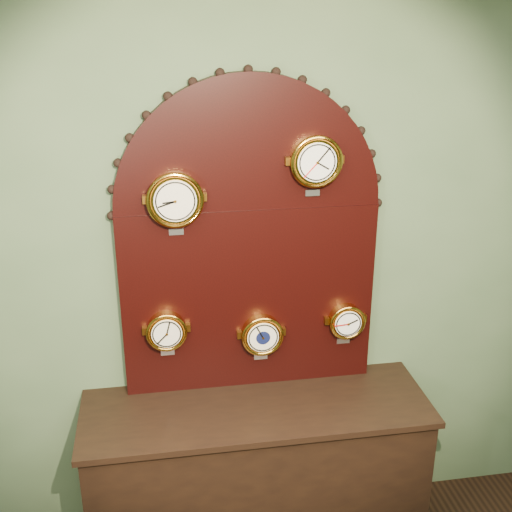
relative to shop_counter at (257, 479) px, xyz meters
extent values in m
plane|color=#4C6444|center=(0.00, 0.27, 1.00)|extent=(4.00, 0.00, 4.00)
cube|color=black|center=(0.00, 0.00, 0.00)|extent=(1.60, 0.50, 0.80)
cube|color=black|center=(0.00, 0.22, 0.88)|extent=(1.20, 0.06, 0.90)
cylinder|color=black|center=(0.00, 0.22, 1.33)|extent=(1.20, 0.06, 1.20)
cylinder|color=gold|center=(-0.33, 0.16, 1.41)|extent=(0.23, 0.08, 0.23)
torus|color=gold|center=(-0.33, 0.13, 1.41)|extent=(0.25, 0.02, 0.25)
cylinder|color=silver|center=(-0.33, 0.12, 1.41)|extent=(0.18, 0.01, 0.18)
cube|color=silver|center=(-0.33, 0.19, 1.25)|extent=(0.07, 0.01, 0.03)
cylinder|color=gold|center=(0.28, 0.16, 1.55)|extent=(0.22, 0.08, 0.22)
torus|color=gold|center=(0.28, 0.13, 1.55)|extent=(0.23, 0.02, 0.23)
cylinder|color=white|center=(0.28, 0.12, 1.55)|extent=(0.17, 0.01, 0.17)
cube|color=silver|center=(0.28, 0.19, 1.40)|extent=(0.06, 0.01, 0.03)
cylinder|color=gold|center=(-0.40, 0.16, 0.78)|extent=(0.18, 0.08, 0.18)
torus|color=gold|center=(-0.40, 0.13, 0.78)|extent=(0.19, 0.02, 0.19)
cylinder|color=silver|center=(-0.40, 0.12, 0.78)|extent=(0.14, 0.01, 0.14)
cube|color=silver|center=(-0.40, 0.19, 0.65)|extent=(0.06, 0.01, 0.03)
cylinder|color=gold|center=(0.05, 0.16, 0.72)|extent=(0.19, 0.08, 0.19)
torus|color=gold|center=(0.05, 0.13, 0.72)|extent=(0.20, 0.02, 0.20)
cylinder|color=silver|center=(0.05, 0.12, 0.72)|extent=(0.15, 0.01, 0.15)
cube|color=silver|center=(0.05, 0.19, 0.58)|extent=(0.07, 0.01, 0.03)
cylinder|color=#0C1236|center=(0.05, 0.12, 0.72)|extent=(0.07, 0.00, 0.07)
cylinder|color=gold|center=(0.47, 0.16, 0.76)|extent=(0.16, 0.08, 0.16)
torus|color=gold|center=(0.47, 0.13, 0.76)|extent=(0.18, 0.02, 0.18)
cylinder|color=white|center=(0.47, 0.12, 0.76)|extent=(0.13, 0.01, 0.13)
cube|color=silver|center=(0.47, 0.19, 0.63)|extent=(0.06, 0.01, 0.03)
camera|label=1|loc=(-0.41, -2.51, 2.19)|focal=45.00mm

